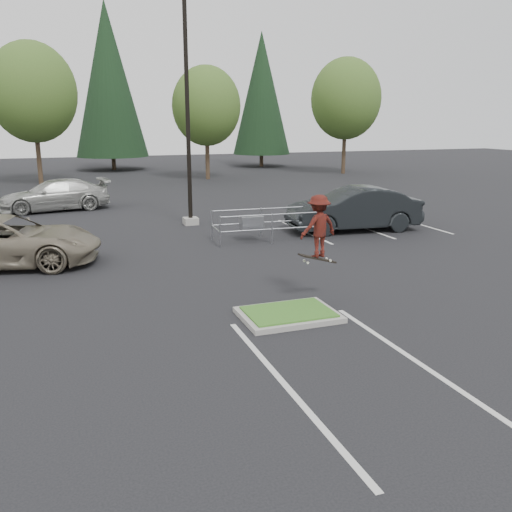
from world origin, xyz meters
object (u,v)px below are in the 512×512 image
object	(u,v)px
decid_c	(206,109)
skateboarder	(318,227)
decid_b	(33,96)
conif_c	(262,94)
car_l_tan	(4,241)
car_far_silver	(56,195)
decid_d	(345,101)
car_r_black	(349,201)
light_pole	(188,117)
cart_corral	(255,222)
conif_b	(108,80)
car_r_charc	(354,209)

from	to	relation	value
decid_c	skateboarder	world-z (taller)	decid_c
decid_b	skateboarder	xyz separation A→B (m)	(7.21, -29.53, -4.17)
conif_c	skateboarder	world-z (taller)	conif_c
conif_c	car_l_tan	size ratio (longest dim) A/B	2.20
skateboarder	decid_c	bearing A→B (deg)	-109.98
decid_b	car_far_silver	bearing A→B (deg)	-85.40
decid_d	car_r_black	distance (m)	21.95
light_pole	decid_c	xyz separation A→B (m)	(5.49, 17.83, 0.69)
car_far_silver	conif_c	bearing A→B (deg)	130.24
cart_corral	conif_c	bearing A→B (deg)	72.08
decid_d	car_r_black	size ratio (longest dim) A/B	2.28
light_pole	skateboarder	xyz separation A→B (m)	(0.70, -11.00, -2.69)
light_pole	cart_corral	xyz separation A→B (m)	(1.55, -3.98, -3.85)
conif_b	cart_corral	distance (m)	33.32
skateboarder	car_l_tan	xyz separation A→B (m)	(-7.70, 6.23, -1.08)
decid_c	decid_b	bearing A→B (deg)	176.66
conif_b	decid_c	bearing A→B (deg)	-60.68
light_pole	decid_d	bearing A→B (deg)	46.35
light_pole	car_r_black	world-z (taller)	light_pole
car_far_silver	decid_b	bearing A→B (deg)	176.31
conif_c	car_far_silver	xyz separation A→B (m)	(-19.00, -21.50, -6.08)
conif_c	decid_b	bearing A→B (deg)	-155.86
cart_corral	car_r_black	world-z (taller)	car_r_black
conif_c	light_pole	bearing A→B (deg)	-116.15
decid_b	car_r_charc	bearing A→B (deg)	-60.47
skateboarder	car_r_black	distance (m)	12.56
decid_b	skateboarder	bearing A→B (deg)	-76.28
conif_c	skateboarder	size ratio (longest dim) A/B	7.10
conif_b	conif_c	size ratio (longest dim) A/B	1.16
car_r_black	car_l_tan	bearing A→B (deg)	-94.39
car_r_charc	car_r_black	xyz separation A→B (m)	(1.50, 3.05, -0.19)
light_pole	conif_c	bearing A→B (deg)	63.85
conif_b	car_r_charc	distance (m)	33.43
cart_corral	car_far_silver	distance (m)	12.22
decid_b	car_r_charc	world-z (taller)	decid_b
light_pole	skateboarder	size ratio (longest dim) A/B	5.75
skateboarder	cart_corral	bearing A→B (deg)	-107.45
light_pole	decid_c	bearing A→B (deg)	72.89
decid_b	car_r_charc	xyz separation A→B (m)	(12.51, -22.08, -5.15)
conif_c	conif_b	bearing A→B (deg)	175.91
conif_b	car_r_charc	size ratio (longest dim) A/B	2.68
conif_c	cart_corral	size ratio (longest dim) A/B	3.09
conif_c	car_r_charc	xyz separation A→B (m)	(-7.50, -31.05, -5.96)
car_r_black	skateboarder	bearing A→B (deg)	-53.73
conif_b	car_l_tan	bearing A→B (deg)	-101.05
cart_corral	car_r_black	distance (m)	6.89
decid_c	conif_c	bearing A→B (deg)	50.36
car_l_tan	car_r_charc	size ratio (longest dim) A/B	1.05
car_r_black	light_pole	bearing A→B (deg)	-114.62
skateboarder	car_r_charc	size ratio (longest dim) A/B	0.33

